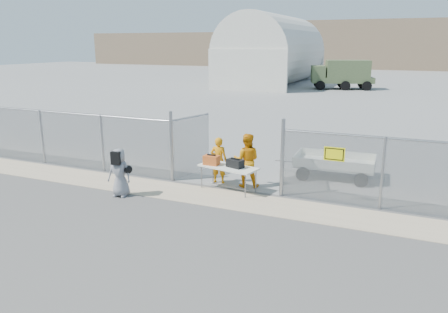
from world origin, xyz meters
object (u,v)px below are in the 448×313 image
at_px(folding_table, 228,178).
at_px(utility_trailer, 334,166).
at_px(security_worker_right, 247,160).
at_px(security_worker_left, 219,160).
at_px(visitor, 120,173).

height_order(folding_table, utility_trailer, utility_trailer).
relative_size(folding_table, security_worker_right, 1.06).
height_order(security_worker_left, visitor, security_worker_left).
xyz_separation_m(visitor, utility_trailer, (5.95, 4.73, -0.34)).
bearing_deg(security_worker_left, security_worker_right, 172.08).
relative_size(folding_table, security_worker_left, 1.19).
relative_size(security_worker_right, visitor, 1.18).
bearing_deg(security_worker_right, folding_table, 42.17).
distance_m(security_worker_left, security_worker_right, 1.04).
distance_m(folding_table, utility_trailer, 4.13).
distance_m(folding_table, security_worker_left, 0.96).
height_order(security_worker_left, utility_trailer, security_worker_left).
height_order(folding_table, security_worker_right, security_worker_right).
relative_size(security_worker_left, visitor, 1.05).
bearing_deg(folding_table, security_worker_right, 67.36).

